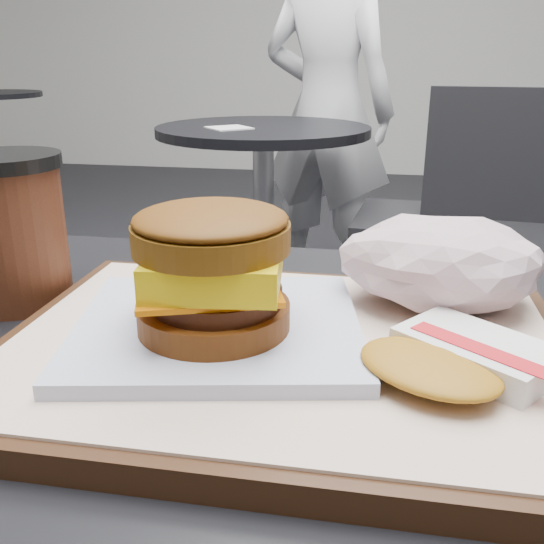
{
  "coord_description": "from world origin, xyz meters",
  "views": [
    {
      "loc": [
        0.03,
        -0.33,
        0.97
      ],
      "look_at": [
        -0.03,
        0.04,
        0.83
      ],
      "focal_mm": 40.0,
      "sensor_mm": 36.0,
      "label": 1
    }
  ],
  "objects_px": {
    "crumpled_wrapper": "(441,262)",
    "coffee_cup": "(11,226)",
    "neighbor_table": "(263,186)",
    "serving_tray": "(282,353)",
    "patron": "(327,112)",
    "hash_brown": "(455,359)",
    "neighbor_chair": "(446,207)",
    "breakfast_sandwich": "(215,284)"
  },
  "relations": [
    {
      "from": "crumpled_wrapper",
      "to": "coffee_cup",
      "type": "distance_m",
      "value": 0.35
    },
    {
      "from": "neighbor_table",
      "to": "serving_tray",
      "type": "bearing_deg",
      "value": -78.59
    },
    {
      "from": "patron",
      "to": "coffee_cup",
      "type": "bearing_deg",
      "value": 105.01
    },
    {
      "from": "serving_tray",
      "to": "patron",
      "type": "relative_size",
      "value": 0.25
    },
    {
      "from": "serving_tray",
      "to": "crumpled_wrapper",
      "type": "xyz_separation_m",
      "value": [
        0.11,
        0.08,
        0.04
      ]
    },
    {
      "from": "coffee_cup",
      "to": "neighbor_table",
      "type": "relative_size",
      "value": 0.17
    },
    {
      "from": "coffee_cup",
      "to": "hash_brown",
      "type": "bearing_deg",
      "value": -16.41
    },
    {
      "from": "serving_tray",
      "to": "neighbor_chair",
      "type": "height_order",
      "value": "neighbor_chair"
    },
    {
      "from": "crumpled_wrapper",
      "to": "coffee_cup",
      "type": "height_order",
      "value": "coffee_cup"
    },
    {
      "from": "serving_tray",
      "to": "breakfast_sandwich",
      "type": "relative_size",
      "value": 1.74
    },
    {
      "from": "hash_brown",
      "to": "crumpled_wrapper",
      "type": "bearing_deg",
      "value": 90.81
    },
    {
      "from": "neighbor_table",
      "to": "neighbor_chair",
      "type": "relative_size",
      "value": 0.85
    },
    {
      "from": "neighbor_table",
      "to": "coffee_cup",
      "type": "bearing_deg",
      "value": -86.74
    },
    {
      "from": "neighbor_table",
      "to": "neighbor_chair",
      "type": "xyz_separation_m",
      "value": [
        0.6,
        -0.03,
        -0.04
      ]
    },
    {
      "from": "coffee_cup",
      "to": "neighbor_chair",
      "type": "xyz_separation_m",
      "value": [
        0.51,
        1.52,
        -0.33
      ]
    },
    {
      "from": "hash_brown",
      "to": "crumpled_wrapper",
      "type": "relative_size",
      "value": 0.91
    },
    {
      "from": "serving_tray",
      "to": "breakfast_sandwich",
      "type": "height_order",
      "value": "breakfast_sandwich"
    },
    {
      "from": "breakfast_sandwich",
      "to": "coffee_cup",
      "type": "distance_m",
      "value": 0.21
    },
    {
      "from": "serving_tray",
      "to": "breakfast_sandwich",
      "type": "bearing_deg",
      "value": -171.87
    },
    {
      "from": "breakfast_sandwich",
      "to": "patron",
      "type": "distance_m",
      "value": 2.15
    },
    {
      "from": "serving_tray",
      "to": "neighbor_table",
      "type": "distance_m",
      "value": 1.67
    },
    {
      "from": "neighbor_chair",
      "to": "patron",
      "type": "distance_m",
      "value": 0.74
    },
    {
      "from": "coffee_cup",
      "to": "neighbor_chair",
      "type": "distance_m",
      "value": 1.63
    },
    {
      "from": "breakfast_sandwich",
      "to": "neighbor_chair",
      "type": "xyz_separation_m",
      "value": [
        0.32,
        1.6,
        -0.32
      ]
    },
    {
      "from": "neighbor_chair",
      "to": "neighbor_table",
      "type": "bearing_deg",
      "value": 177.49
    },
    {
      "from": "breakfast_sandwich",
      "to": "hash_brown",
      "type": "relative_size",
      "value": 1.61
    },
    {
      "from": "hash_brown",
      "to": "coffee_cup",
      "type": "distance_m",
      "value": 0.36
    },
    {
      "from": "breakfast_sandwich",
      "to": "neighbor_table",
      "type": "height_order",
      "value": "breakfast_sandwich"
    },
    {
      "from": "hash_brown",
      "to": "neighbor_table",
      "type": "height_order",
      "value": "hash_brown"
    },
    {
      "from": "breakfast_sandwich",
      "to": "coffee_cup",
      "type": "xyz_separation_m",
      "value": [
        -0.2,
        0.08,
        0.01
      ]
    },
    {
      "from": "neighbor_chair",
      "to": "patron",
      "type": "relative_size",
      "value": 0.58
    },
    {
      "from": "breakfast_sandwich",
      "to": "neighbor_chair",
      "type": "height_order",
      "value": "breakfast_sandwich"
    },
    {
      "from": "crumpled_wrapper",
      "to": "neighbor_chair",
      "type": "height_order",
      "value": "neighbor_chair"
    },
    {
      "from": "hash_brown",
      "to": "coffee_cup",
      "type": "height_order",
      "value": "coffee_cup"
    },
    {
      "from": "hash_brown",
      "to": "patron",
      "type": "xyz_separation_m",
      "value": [
        -0.27,
        2.17,
        -0.05
      ]
    },
    {
      "from": "hash_brown",
      "to": "coffee_cup",
      "type": "bearing_deg",
      "value": 163.59
    },
    {
      "from": "hash_brown",
      "to": "neighbor_table",
      "type": "distance_m",
      "value": 1.72
    },
    {
      "from": "breakfast_sandwich",
      "to": "hash_brown",
      "type": "distance_m",
      "value": 0.16
    },
    {
      "from": "neighbor_chair",
      "to": "hash_brown",
      "type": "bearing_deg",
      "value": -95.75
    },
    {
      "from": "breakfast_sandwich",
      "to": "neighbor_table",
      "type": "xyz_separation_m",
      "value": [
        -0.28,
        1.62,
        -0.28
      ]
    },
    {
      "from": "crumpled_wrapper",
      "to": "breakfast_sandwich",
      "type": "bearing_deg",
      "value": -149.04
    },
    {
      "from": "coffee_cup",
      "to": "patron",
      "type": "distance_m",
      "value": 2.07
    }
  ]
}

